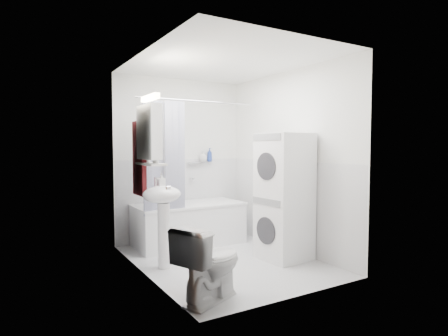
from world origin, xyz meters
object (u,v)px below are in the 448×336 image
bathtub (189,222)px  washer_dryer (284,196)px  toilet (210,263)px  sink (162,207)px

bathtub → washer_dryer: size_ratio=0.99×
washer_dryer → toilet: size_ratio=2.21×
bathtub → washer_dryer: bearing=-59.5°
bathtub → sink: sink is taller
toilet → washer_dryer: bearing=-88.9°
bathtub → sink: (-0.71, -0.81, 0.38)m
sink → toilet: bearing=-88.2°
bathtub → toilet: (-0.67, -1.88, 0.02)m
sink → washer_dryer: 1.49m
bathtub → sink: 1.14m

